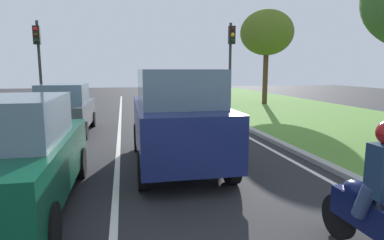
% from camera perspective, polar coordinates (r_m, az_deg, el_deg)
% --- Properties ---
extents(ground_plane, '(60.00, 60.00, 0.00)m').
position_cam_1_polar(ground_plane, '(12.60, -9.44, -1.65)').
color(ground_plane, '#262628').
extents(lane_line_center, '(0.12, 32.00, 0.01)m').
position_cam_1_polar(lane_line_center, '(12.60, -12.62, -1.74)').
color(lane_line_center, silver).
rests_on(lane_line_center, ground).
extents(lane_line_right_edge, '(0.12, 32.00, 0.01)m').
position_cam_1_polar(lane_line_right_edge, '(13.24, 6.31, -1.06)').
color(lane_line_right_edge, silver).
rests_on(lane_line_right_edge, ground).
extents(grass_verge_right, '(9.00, 48.00, 0.06)m').
position_cam_1_polar(grass_verge_right, '(15.47, 23.83, -0.23)').
color(grass_verge_right, '#548433').
rests_on(grass_verge_right, ground).
extents(curb_right, '(0.24, 48.00, 0.12)m').
position_cam_1_polar(curb_right, '(13.40, 8.35, -0.74)').
color(curb_right, '#9E9B93').
rests_on(curb_right, ground).
extents(car_suv_ahead, '(2.01, 4.52, 2.28)m').
position_cam_1_polar(car_suv_ahead, '(7.67, -2.68, 0.53)').
color(car_suv_ahead, navy).
rests_on(car_suv_ahead, ground).
extents(car_sedan_left_lane, '(1.86, 4.31, 1.86)m').
position_cam_1_polar(car_sedan_left_lane, '(5.95, -29.06, -5.47)').
color(car_sedan_left_lane, '#0C472D').
rests_on(car_sedan_left_lane, ground).
extents(car_hatchback_far, '(1.78, 3.73, 1.78)m').
position_cam_1_polar(car_hatchback_far, '(12.36, -21.34, 1.79)').
color(car_hatchback_far, '#474C51').
rests_on(car_hatchback_far, ground).
extents(traffic_light_near_right, '(0.32, 0.50, 4.63)m').
position_cam_1_polar(traffic_light_near_right, '(17.22, 6.86, 11.80)').
color(traffic_light_near_right, '#2D2D2D').
rests_on(traffic_light_near_right, ground).
extents(traffic_light_overhead_left, '(0.32, 0.50, 4.68)m').
position_cam_1_polar(traffic_light_overhead_left, '(18.29, -25.38, 10.79)').
color(traffic_light_overhead_left, '#2D2D2D').
rests_on(traffic_light_overhead_left, ground).
extents(tree_roadside_far, '(3.32, 3.32, 5.98)m').
position_cam_1_polar(tree_roadside_far, '(21.63, 13.00, 14.66)').
color(tree_roadside_far, '#4C331E').
rests_on(tree_roadside_far, ground).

